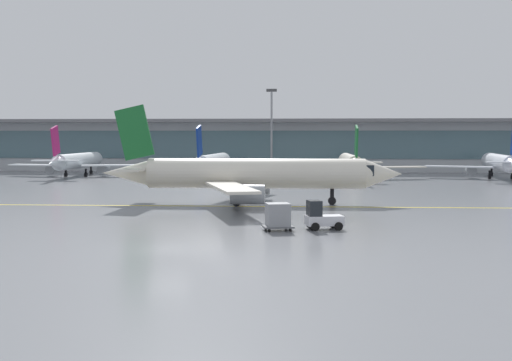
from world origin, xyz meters
The scene contains 11 objects.
ground_plane centered at (0.00, 0.00, 0.00)m, with size 400.00×400.00×0.00m, color slate.
taxiway_centreline_stripe centered at (3.09, 24.74, 0.00)m, with size 110.00×0.36×0.01m, color yellow.
terminal_concourse centered at (0.00, 88.95, 4.92)m, with size 175.27×11.00×9.60m.
gate_airplane_1 centered at (-29.44, 69.82, 2.45)m, with size 22.92×24.57×8.16m.
gate_airplane_2 centered at (-6.76, 66.02, 2.45)m, with size 22.89×24.64×8.16m.
gate_airplane_3 centered at (14.45, 66.87, 2.45)m, with size 22.91×24.61×8.16m.
gate_airplane_4 centered at (37.43, 68.99, 2.45)m, with size 22.86×24.65×8.16m.
taxiing_regional_jet centered at (2.71, 26.73, 2.91)m, with size 29.27×27.29×9.72m.
baggage_tug centered at (9.15, 9.21, 0.89)m, with size 2.86×2.13×2.10m.
cargo_dolly_lead centered at (6.08, 8.45, 1.05)m, with size 2.42×2.06×1.94m.
apron_light_mast_1 centered at (1.57, 80.06, 8.03)m, with size 1.80×0.36×14.68m.
Camera 1 is at (8.36, -40.09, 6.78)m, focal length 48.55 mm.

